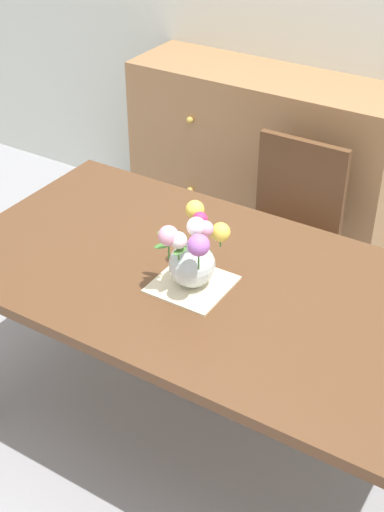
{
  "coord_description": "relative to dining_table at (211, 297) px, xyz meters",
  "views": [
    {
      "loc": [
        0.98,
        -1.69,
        2.19
      ],
      "look_at": [
        -0.03,
        -0.07,
        0.89
      ],
      "focal_mm": 49.37,
      "sensor_mm": 36.0,
      "label": 1
    }
  ],
  "objects": [
    {
      "name": "chair_far",
      "position": [
        -0.09,
        0.84,
        -0.17
      ],
      "size": [
        0.42,
        0.42,
        0.9
      ],
      "rotation": [
        0.0,
        0.0,
        3.14
      ],
      "color": "brown",
      "rests_on": "ground_plane"
    },
    {
      "name": "ground_plane",
      "position": [
        0.0,
        0.0,
        -0.69
      ],
      "size": [
        12.0,
        12.0,
        0.0
      ],
      "primitive_type": "plane",
      "color": "#939399"
    },
    {
      "name": "placemat",
      "position": [
        -0.03,
        -0.07,
        0.09
      ],
      "size": [
        0.25,
        0.25,
        0.01
      ],
      "primitive_type": "cube",
      "color": "beige",
      "rests_on": "dining_table"
    },
    {
      "name": "dining_table",
      "position": [
        0.0,
        0.0,
        0.0
      ],
      "size": [
        1.86,
        0.99,
        0.77
      ],
      "color": "brown",
      "rests_on": "ground_plane"
    },
    {
      "name": "flower_vase",
      "position": [
        -0.03,
        -0.07,
        0.22
      ],
      "size": [
        0.23,
        0.24,
        0.27
      ],
      "color": "silver",
      "rests_on": "placemat"
    },
    {
      "name": "dresser",
      "position": [
        -0.47,
        1.33,
        -0.19
      ],
      "size": [
        1.4,
        0.47,
        1.0
      ],
      "color": "#9E7047",
      "rests_on": "ground_plane"
    }
  ]
}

